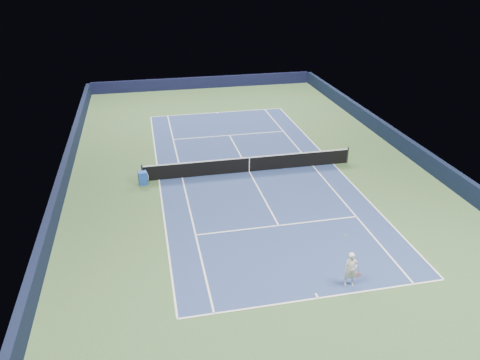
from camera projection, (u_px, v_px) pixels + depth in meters
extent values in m
plane|color=#37552E|center=(249.00, 172.00, 28.66)|extent=(40.00, 40.00, 0.00)
cube|color=black|center=(204.00, 82.00, 45.81)|extent=(22.00, 0.35, 1.10)
cube|color=black|center=(411.00, 149.00, 30.45)|extent=(0.35, 40.00, 1.10)
cube|color=black|center=(63.00, 180.00, 26.38)|extent=(0.35, 40.00, 1.10)
cube|color=navy|center=(249.00, 172.00, 28.66)|extent=(10.97, 23.77, 0.01)
cube|color=white|center=(217.00, 112.00, 39.08)|extent=(10.97, 0.08, 0.00)
cube|color=white|center=(318.00, 298.00, 18.23)|extent=(10.97, 0.08, 0.00)
cube|color=white|center=(333.00, 164.00, 29.69)|extent=(0.08, 23.77, 0.00)
cube|color=white|center=(159.00, 180.00, 27.63)|extent=(0.08, 23.77, 0.00)
cube|color=white|center=(313.00, 166.00, 29.43)|extent=(0.08, 23.77, 0.00)
cube|color=white|center=(182.00, 178.00, 27.88)|extent=(0.08, 23.77, 0.00)
cube|color=white|center=(229.00, 135.00, 34.27)|extent=(8.23, 0.08, 0.00)
cube|color=white|center=(279.00, 225.00, 23.04)|extent=(8.23, 0.08, 0.00)
cube|color=white|center=(249.00, 172.00, 28.66)|extent=(0.08, 12.80, 0.00)
cube|color=white|center=(217.00, 113.00, 38.95)|extent=(0.08, 0.30, 0.00)
cube|color=white|center=(317.00, 296.00, 18.36)|extent=(0.08, 0.30, 0.00)
cylinder|color=black|center=(142.00, 173.00, 27.22)|extent=(0.10, 0.10, 1.07)
cylinder|color=black|center=(348.00, 155.00, 29.62)|extent=(0.10, 0.10, 1.07)
cube|color=black|center=(249.00, 165.00, 28.46)|extent=(12.80, 0.03, 0.91)
cube|color=white|center=(249.00, 158.00, 28.24)|extent=(12.80, 0.04, 0.06)
cube|color=white|center=(249.00, 165.00, 28.46)|extent=(0.05, 0.04, 0.91)
cube|color=#1C43A8|center=(143.00, 178.00, 26.95)|extent=(0.54, 0.51, 0.80)
cube|color=silver|center=(148.00, 177.00, 26.98)|extent=(0.08, 0.35, 0.35)
imported|color=silver|center=(351.00, 269.00, 18.65)|extent=(0.59, 0.43, 1.51)
cylinder|color=pink|center=(359.00, 270.00, 18.69)|extent=(0.03, 0.03, 0.25)
cylinder|color=black|center=(358.00, 275.00, 18.80)|extent=(0.25, 0.02, 0.25)
cylinder|color=#CC8498|center=(358.00, 275.00, 18.80)|extent=(0.27, 0.02, 0.27)
sphere|color=gold|center=(345.00, 235.00, 19.12)|extent=(0.07, 0.07, 0.07)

